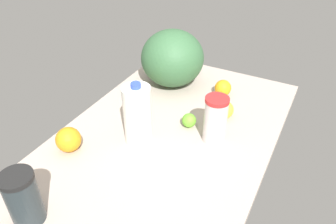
{
  "coord_description": "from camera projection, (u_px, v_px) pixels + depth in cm",
  "views": [
    {
      "loc": [
        -86.83,
        -45.76,
        81.47
      ],
      "look_at": [
        0.0,
        0.0,
        13.0
      ],
      "focal_mm": 35.0,
      "sensor_mm": 36.0,
      "label": 1
    }
  ],
  "objects": [
    {
      "name": "countertop",
      "position": [
        168.0,
        136.0,
        1.26
      ],
      "size": [
        120.0,
        76.0,
        3.0
      ],
      "primitive_type": "cube",
      "color": "#B2A295",
      "rests_on": "ground"
    },
    {
      "name": "milk_jug",
      "position": [
        138.0,
        115.0,
        1.16
      ],
      "size": [
        10.1,
        10.1,
        24.22
      ],
      "color": "white",
      "rests_on": "countertop"
    },
    {
      "name": "lemon_by_jug",
      "position": [
        138.0,
        97.0,
        1.41
      ],
      "size": [
        6.5,
        6.5,
        6.5
      ],
      "primitive_type": "sphere",
      "color": "yellow",
      "rests_on": "countertop"
    },
    {
      "name": "watermelon",
      "position": [
        172.0,
        58.0,
        1.5
      ],
      "size": [
        28.86,
        28.86,
        25.98
      ],
      "primitive_type": "ellipsoid",
      "color": "#36643C",
      "rests_on": "countertop"
    },
    {
      "name": "orange_loose",
      "position": [
        223.0,
        88.0,
        1.46
      ],
      "size": [
        7.39,
        7.39,
        7.39
      ],
      "primitive_type": "sphere",
      "color": "orange",
      "rests_on": "countertop"
    },
    {
      "name": "shaker_bottle",
      "position": [
        23.0,
        198.0,
        0.89
      ],
      "size": [
        9.24,
        9.24,
        17.12
      ],
      "color": "#2A3336",
      "rests_on": "countertop"
    },
    {
      "name": "tumbler_cup",
      "position": [
        215.0,
        120.0,
        1.17
      ],
      "size": [
        8.59,
        8.59,
        18.25
      ],
      "color": "silver",
      "rests_on": "countertop"
    },
    {
      "name": "orange_beside_bowl",
      "position": [
        68.0,
        139.0,
        1.15
      ],
      "size": [
        9.0,
        9.0,
        9.0
      ],
      "primitive_type": "sphere",
      "color": "orange",
      "rests_on": "countertop"
    },
    {
      "name": "lemon_near_front",
      "position": [
        225.0,
        110.0,
        1.32
      ],
      "size": [
        7.18,
        7.18,
        7.18
      ],
      "primitive_type": "sphere",
      "color": "yellow",
      "rests_on": "countertop"
    },
    {
      "name": "lime_far_back",
      "position": [
        189.0,
        120.0,
        1.28
      ],
      "size": [
        5.62,
        5.62,
        5.62
      ],
      "primitive_type": "sphere",
      "color": "#64B22E",
      "rests_on": "countertop"
    }
  ]
}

